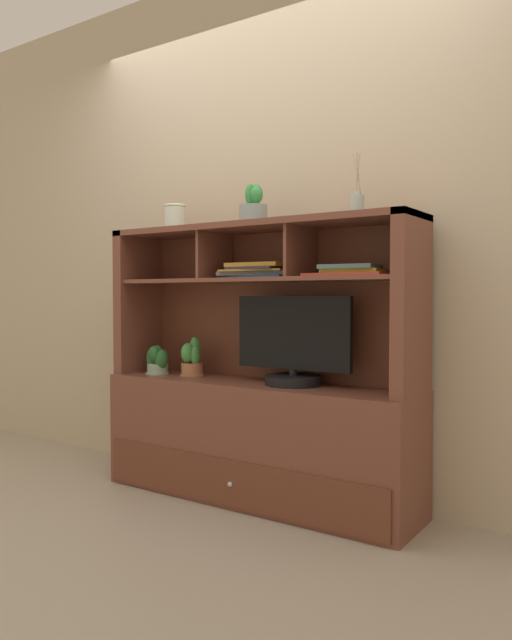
{
  "coord_description": "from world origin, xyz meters",
  "views": [
    {
      "loc": [
        1.7,
        -2.52,
        1.02
      ],
      "look_at": [
        0.0,
        0.0,
        0.9
      ],
      "focal_mm": 34.52,
      "sensor_mm": 36.0,
      "label": 1
    }
  ],
  "objects_px": {
    "tv_monitor": "(293,348)",
    "magazine_stack_left": "(258,271)",
    "diffuser_bottle": "(357,205)",
    "magazine_stack_centre": "(351,271)",
    "media_console": "(257,413)",
    "potted_orchid": "(158,361)",
    "potted_fern": "(192,360)",
    "potted_succulent": "(254,207)",
    "ceramic_vase": "(175,217)"
  },
  "relations": [
    {
      "from": "potted_orchid",
      "to": "potted_succulent",
      "type": "distance_m",
      "value": 1.0
    },
    {
      "from": "tv_monitor",
      "to": "magazine_stack_centre",
      "type": "height_order",
      "value": "magazine_stack_centre"
    },
    {
      "from": "magazine_stack_left",
      "to": "magazine_stack_centre",
      "type": "bearing_deg",
      "value": -6.05
    },
    {
      "from": "potted_fern",
      "to": "magazine_stack_left",
      "type": "relative_size",
      "value": 0.51
    },
    {
      "from": "potted_succulent",
      "to": "media_console",
      "type": "bearing_deg",
      "value": 89.94
    },
    {
      "from": "potted_orchid",
      "to": "magazine_stack_left",
      "type": "height_order",
      "value": "magazine_stack_left"
    },
    {
      "from": "magazine_stack_centre",
      "to": "magazine_stack_left",
      "type": "bearing_deg",
      "value": 173.95
    },
    {
      "from": "potted_fern",
      "to": "diffuser_bottle",
      "type": "height_order",
      "value": "diffuser_bottle"
    },
    {
      "from": "media_console",
      "to": "potted_succulent",
      "type": "relative_size",
      "value": 8.45
    },
    {
      "from": "ceramic_vase",
      "to": "potted_orchid",
      "type": "bearing_deg",
      "value": -144.77
    },
    {
      "from": "tv_monitor",
      "to": "diffuser_bottle",
      "type": "relative_size",
      "value": 2.19
    },
    {
      "from": "media_console",
      "to": "magazine_stack_left",
      "type": "distance_m",
      "value": 0.71
    },
    {
      "from": "tv_monitor",
      "to": "magazine_stack_centre",
      "type": "distance_m",
      "value": 0.48
    },
    {
      "from": "diffuser_bottle",
      "to": "ceramic_vase",
      "type": "distance_m",
      "value": 1.07
    },
    {
      "from": "diffuser_bottle",
      "to": "potted_succulent",
      "type": "height_order",
      "value": "diffuser_bottle"
    },
    {
      "from": "media_console",
      "to": "potted_succulent",
      "type": "bearing_deg",
      "value": -90.06
    },
    {
      "from": "tv_monitor",
      "to": "potted_fern",
      "type": "xyz_separation_m",
      "value": [
        -0.63,
        -0.0,
        -0.09
      ]
    },
    {
      "from": "potted_succulent",
      "to": "ceramic_vase",
      "type": "height_order",
      "value": "potted_succulent"
    },
    {
      "from": "diffuser_bottle",
      "to": "tv_monitor",
      "type": "bearing_deg",
      "value": -179.92
    },
    {
      "from": "potted_orchid",
      "to": "potted_fern",
      "type": "relative_size",
      "value": 0.76
    },
    {
      "from": "tv_monitor",
      "to": "potted_orchid",
      "type": "xyz_separation_m",
      "value": [
        -0.82,
        -0.06,
        -0.11
      ]
    },
    {
      "from": "tv_monitor",
      "to": "magazine_stack_left",
      "type": "xyz_separation_m",
      "value": [
        -0.21,
        0.01,
        0.37
      ]
    },
    {
      "from": "magazine_stack_centre",
      "to": "diffuser_bottle",
      "type": "distance_m",
      "value": 0.3
    },
    {
      "from": "media_console",
      "to": "magazine_stack_centre",
      "type": "relative_size",
      "value": 4.32
    },
    {
      "from": "tv_monitor",
      "to": "magazine_stack_left",
      "type": "bearing_deg",
      "value": 177.38
    },
    {
      "from": "potted_succulent",
      "to": "potted_fern",
      "type": "bearing_deg",
      "value": 176.23
    },
    {
      "from": "magazine_stack_centre",
      "to": "media_console",
      "type": "bearing_deg",
      "value": 175.38
    },
    {
      "from": "tv_monitor",
      "to": "ceramic_vase",
      "type": "bearing_deg",
      "value": -179.88
    },
    {
      "from": "potted_fern",
      "to": "potted_succulent",
      "type": "height_order",
      "value": "potted_succulent"
    },
    {
      "from": "potted_fern",
      "to": "tv_monitor",
      "type": "bearing_deg",
      "value": 0.3
    },
    {
      "from": "diffuser_bottle",
      "to": "ceramic_vase",
      "type": "xyz_separation_m",
      "value": [
        -1.07,
        -0.0,
        0.02
      ]
    },
    {
      "from": "media_console",
      "to": "magazine_stack_centre",
      "type": "distance_m",
      "value": 0.87
    },
    {
      "from": "potted_orchid",
      "to": "magazine_stack_left",
      "type": "relative_size",
      "value": 0.39
    },
    {
      "from": "potted_fern",
      "to": "potted_succulent",
      "type": "relative_size",
      "value": 1.07
    },
    {
      "from": "potted_orchid",
      "to": "potted_fern",
      "type": "distance_m",
      "value": 0.2
    },
    {
      "from": "magazine_stack_centre",
      "to": "diffuser_bottle",
      "type": "xyz_separation_m",
      "value": [
        0.01,
        0.05,
        0.29
      ]
    },
    {
      "from": "potted_fern",
      "to": "magazine_stack_centre",
      "type": "xyz_separation_m",
      "value": [
        0.95,
        -0.04,
        0.45
      ]
    },
    {
      "from": "potted_orchid",
      "to": "tv_monitor",
      "type": "bearing_deg",
      "value": 3.97
    },
    {
      "from": "potted_orchid",
      "to": "ceramic_vase",
      "type": "distance_m",
      "value": 0.79
    },
    {
      "from": "tv_monitor",
      "to": "potted_fern",
      "type": "bearing_deg",
      "value": -179.7
    },
    {
      "from": "magazine_stack_left",
      "to": "ceramic_vase",
      "type": "relative_size",
      "value": 2.89
    },
    {
      "from": "magazine_stack_left",
      "to": "potted_succulent",
      "type": "bearing_deg",
      "value": -87.74
    },
    {
      "from": "tv_monitor",
      "to": "diffuser_bottle",
      "type": "xyz_separation_m",
      "value": [
        0.33,
        0.0,
        0.65
      ]
    },
    {
      "from": "magazine_stack_centre",
      "to": "ceramic_vase",
      "type": "xyz_separation_m",
      "value": [
        -1.06,
        0.05,
        0.32
      ]
    },
    {
      "from": "media_console",
      "to": "diffuser_bottle",
      "type": "xyz_separation_m",
      "value": [
        0.54,
        0.0,
        0.99
      ]
    },
    {
      "from": "potted_succulent",
      "to": "ceramic_vase",
      "type": "distance_m",
      "value": 0.54
    },
    {
      "from": "ceramic_vase",
      "to": "diffuser_bottle",
      "type": "bearing_deg",
      "value": 0.11
    },
    {
      "from": "potted_orchid",
      "to": "potted_fern",
      "type": "height_order",
      "value": "potted_fern"
    },
    {
      "from": "media_console",
      "to": "diffuser_bottle",
      "type": "height_order",
      "value": "diffuser_bottle"
    },
    {
      "from": "media_console",
      "to": "tv_monitor",
      "type": "xyz_separation_m",
      "value": [
        0.21,
        0.0,
        0.34
      ]
    }
  ]
}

